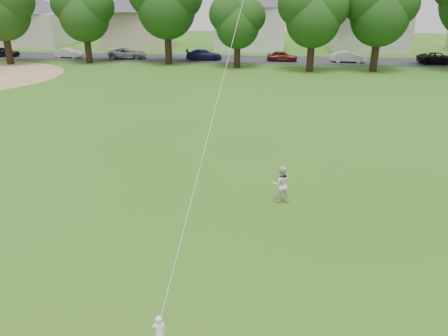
# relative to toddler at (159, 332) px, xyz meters

# --- Properties ---
(ground) EXTENTS (160.00, 160.00, 0.00)m
(ground) POSITION_rel_toddler_xyz_m (-1.12, 3.55, -0.47)
(ground) COLOR #2D6015
(ground) RESTS_ON ground
(street) EXTENTS (90.00, 7.00, 0.01)m
(street) POSITION_rel_toddler_xyz_m (-1.12, 45.55, -0.47)
(street) COLOR #2D2D30
(street) RESTS_ON ground
(toddler) EXTENTS (0.39, 0.30, 0.95)m
(toddler) POSITION_rel_toddler_xyz_m (0.00, 0.00, 0.00)
(toddler) COLOR white
(toddler) RESTS_ON ground
(older_boy) EXTENTS (0.80, 0.67, 1.48)m
(older_boy) POSITION_rel_toddler_xyz_m (2.80, 7.94, 0.27)
(older_boy) COLOR silver
(older_boy) RESTS_ON ground
(kite) EXTENTS (1.17, 6.54, 14.22)m
(kite) POSITION_rel_toddler_xyz_m (0.58, 6.02, 3.94)
(kite) COLOR white
(kite) RESTS_ON ground
(tree_row) EXTENTS (79.72, 8.80, 11.88)m
(tree_row) POSITION_rel_toddler_xyz_m (0.93, 40.02, 6.04)
(tree_row) COLOR black
(tree_row) RESTS_ON ground
(parked_cars) EXTENTS (63.33, 2.39, 1.26)m
(parked_cars) POSITION_rel_toddler_xyz_m (0.28, 44.55, 0.14)
(parked_cars) COLOR black
(parked_cars) RESTS_ON ground
(house_row) EXTENTS (77.69, 14.09, 10.28)m
(house_row) POSITION_rel_toddler_xyz_m (-0.80, 55.55, 4.48)
(house_row) COLOR beige
(house_row) RESTS_ON ground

